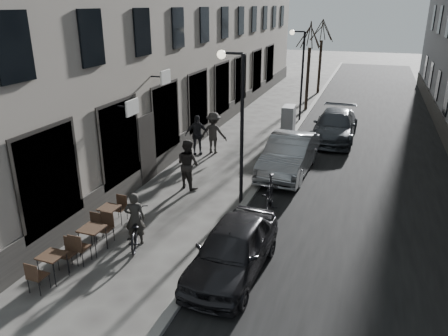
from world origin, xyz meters
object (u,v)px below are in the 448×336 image
Objects in this scene: pedestrian_far at (197,135)px; car_near at (233,249)px; tree_far at (322,30)px; bicycle at (136,228)px; bistro_set_c at (110,215)px; utility_cabinet at (288,122)px; bistro_set_b at (93,237)px; car_far at (335,126)px; pedestrian_near at (188,164)px; car_mid at (289,155)px; tree_near at (311,35)px; moped at (269,196)px; pedestrian_mid at (214,133)px; streetlamp_near at (237,112)px; streetlamp_far at (300,66)px; bistro_set_a at (53,264)px.

car_near is at bearing -91.47° from pedestrian_far.
bicycle is at bearing -94.52° from tree_far.
bistro_set_c is 0.85× the size of utility_cabinet.
car_far is (5.21, 13.02, 0.27)m from bistro_set_b.
tree_far reaches higher than utility_cabinet.
bistro_set_c is 0.28× the size of car_far.
car_far is (4.52, 8.00, -0.21)m from pedestrian_near.
car_mid is at bearing -136.12° from bicycle.
bicycle is at bearing -95.97° from tree_near.
bicycle is (0.86, 0.81, 0.02)m from bistro_set_b.
moped is (3.16, 3.02, 0.15)m from bicycle.
car_near is at bearing -99.06° from moped.
bistro_set_b is 0.79× the size of pedestrian_mid.
tree_near is 11.21m from pedestrian_mid.
streetlamp_near reaches higher than moped.
streetlamp_far is 4.34m from utility_cabinet.
car_mid is at bearing 84.48° from moped.
pedestrian_near reaches higher than utility_cabinet.
car_mid is (3.91, 7.71, 0.31)m from bistro_set_b.
utility_cabinet is (0.10, -12.65, -3.85)m from tree_far.
pedestrian_far is 9.53m from car_near.
pedestrian_mid reaches higher than utility_cabinet.
tree_far reaches higher than bicycle.
bistro_set_a is 0.36× the size of car_near.
bistro_set_c is 1.34m from bicycle.
streetlamp_far is 2.74× the size of pedestrian_near.
tree_near is at bearing 87.26° from moped.
bistro_set_c is at bearing -99.94° from tree_near.
pedestrian_near is (0.68, 5.02, 0.47)m from bistro_set_b.
streetlamp_far is at bearing -90.46° from tree_far.
pedestrian_near is 1.03× the size of pedestrian_far.
tree_far is at bearing 94.89° from car_near.
moped reaches higher than bicycle.
streetlamp_near is 7.04m from bistro_set_a.
streetlamp_near is at bearing 58.99° from bistro_set_b.
streetlamp_near is 2.80× the size of bicycle.
moped is at bearing 90.52° from car_near.
bistro_set_c is 7.80m from pedestrian_mid.
pedestrian_near is at bearing -101.55° from pedestrian_far.
pedestrian_mid is at bearing -107.57° from bicycle.
bistro_set_b is 5.56m from moped.
tree_far is 3.51× the size of utility_cabinet.
tree_near is 3.16× the size of pedestrian_far.
bistro_set_b is 5.09m from pedestrian_near.
streetlamp_far is 15.91m from bicycle.
tree_far reaches higher than pedestrian_mid.
streetlamp_far is 2.83× the size of pedestrian_far.
streetlamp_far is 3.40× the size of bistro_set_b.
utility_cabinet is (0.10, -6.65, -3.85)m from tree_near.
bistro_set_c is at bearing 168.18° from car_near.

